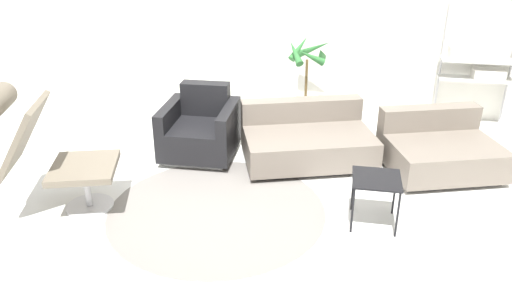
{
  "coord_description": "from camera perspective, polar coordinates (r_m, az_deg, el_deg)",
  "views": [
    {
      "loc": [
        0.99,
        -3.93,
        2.5
      ],
      "look_at": [
        0.21,
        0.34,
        0.55
      ],
      "focal_mm": 35.0,
      "sensor_mm": 36.0,
      "label": 1
    }
  ],
  "objects": [
    {
      "name": "lounge_chair",
      "position": [
        4.81,
        -23.83,
        0.29
      ],
      "size": [
        1.18,
        0.87,
        1.17
      ],
      "rotation": [
        0.0,
        0.0,
        -1.28
      ],
      "color": "#BCBCC1",
      "rests_on": "ground_plane"
    },
    {
      "name": "potted_plant",
      "position": [
        6.63,
        5.77,
        6.4
      ],
      "size": [
        0.6,
        0.61,
        1.13
      ],
      "color": "silver",
      "rests_on": "ground_plane"
    },
    {
      "name": "couch_second",
      "position": [
        5.69,
        20.16,
        -0.93
      ],
      "size": [
        1.34,
        1.21,
        0.61
      ],
      "rotation": [
        0.0,
        0.0,
        3.46
      ],
      "color": "black",
      "rests_on": "ground_plane"
    },
    {
      "name": "round_rug",
      "position": [
        4.73,
        -4.49,
        -7.75
      ],
      "size": [
        2.03,
        2.03,
        0.01
      ],
      "color": "slate",
      "rests_on": "ground_plane"
    },
    {
      "name": "armchair_red",
      "position": [
        5.71,
        -6.35,
        1.25
      ],
      "size": [
        0.81,
        0.83,
        0.78
      ],
      "rotation": [
        0.0,
        0.0,
        3.16
      ],
      "color": "silver",
      "rests_on": "ground_plane"
    },
    {
      "name": "wall_back",
      "position": [
        6.95,
        2.12,
        15.1
      ],
      "size": [
        12.0,
        0.09,
        2.8
      ],
      "color": "silver",
      "rests_on": "ground_plane"
    },
    {
      "name": "side_table",
      "position": [
        4.46,
        13.58,
        -4.59
      ],
      "size": [
        0.42,
        0.42,
        0.45
      ],
      "color": "black",
      "rests_on": "ground_plane"
    },
    {
      "name": "ground_plane",
      "position": [
        4.76,
        -3.21,
        -7.51
      ],
      "size": [
        12.0,
        12.0,
        0.0
      ],
      "primitive_type": "plane",
      "color": "silver"
    },
    {
      "name": "shelf_unit",
      "position": [
        7.0,
        23.88,
        7.89
      ],
      "size": [
        0.92,
        0.28,
        1.65
      ],
      "color": "#BCBCC1",
      "rests_on": "ground_plane"
    },
    {
      "name": "couch_low",
      "position": [
        5.6,
        5.81,
        0.11
      ],
      "size": [
        1.61,
        1.3,
        0.61
      ],
      "rotation": [
        0.0,
        0.0,
        3.46
      ],
      "color": "black",
      "rests_on": "ground_plane"
    }
  ]
}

